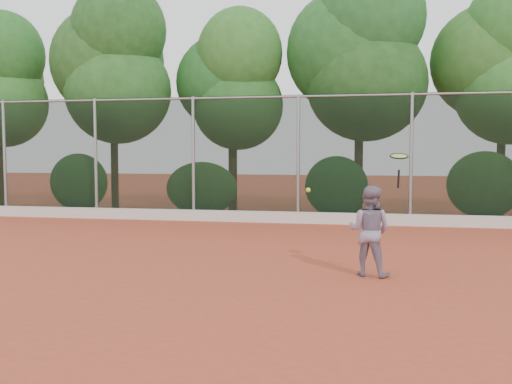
# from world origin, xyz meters

# --- Properties ---
(ground) EXTENTS (80.00, 80.00, 0.00)m
(ground) POSITION_xyz_m (0.00, 0.00, 0.00)
(ground) COLOR #AB4128
(ground) RESTS_ON ground
(concrete_curb) EXTENTS (24.00, 0.20, 0.30)m
(concrete_curb) POSITION_xyz_m (0.00, 6.82, 0.15)
(concrete_curb) COLOR silver
(concrete_curb) RESTS_ON ground
(tennis_player) EXTENTS (0.82, 0.72, 1.41)m
(tennis_player) POSITION_xyz_m (1.92, 0.43, 0.71)
(tennis_player) COLOR gray
(tennis_player) RESTS_ON ground
(chainlink_fence) EXTENTS (24.09, 0.09, 3.50)m
(chainlink_fence) POSITION_xyz_m (-0.00, 7.00, 1.86)
(chainlink_fence) COLOR black
(chainlink_fence) RESTS_ON ground
(foliage_backdrop) EXTENTS (23.70, 3.63, 7.55)m
(foliage_backdrop) POSITION_xyz_m (-0.55, 8.98, 4.40)
(foliage_backdrop) COLOR #452F1A
(foliage_backdrop) RESTS_ON ground
(tennis_racket) EXTENTS (0.30, 0.30, 0.54)m
(tennis_racket) POSITION_xyz_m (2.35, 0.33, 1.83)
(tennis_racket) COLOR black
(tennis_racket) RESTS_ON ground
(tennis_ball_in_flight) EXTENTS (0.07, 0.07, 0.07)m
(tennis_ball_in_flight) POSITION_xyz_m (1.00, 0.01, 1.36)
(tennis_ball_in_flight) COLOR yellow
(tennis_ball_in_flight) RESTS_ON ground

